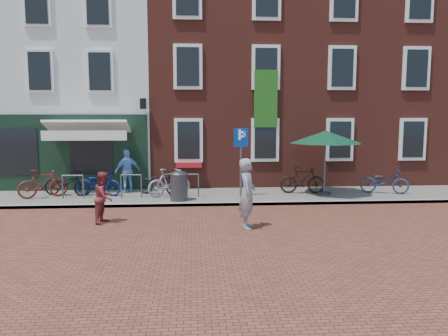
{
  "coord_description": "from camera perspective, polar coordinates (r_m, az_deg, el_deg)",
  "views": [
    {
      "loc": [
        0.67,
        -14.25,
        3.02
      ],
      "look_at": [
        1.75,
        1.06,
        1.13
      ],
      "focal_mm": 35.42,
      "sensor_mm": 36.0,
      "label": 1
    }
  ],
  "objects": [
    {
      "name": "woman",
      "position": [
        11.68,
        3.04,
        -3.31
      ],
      "size": [
        0.56,
        0.75,
        1.86
      ],
      "primitive_type": "imported",
      "rotation": [
        0.0,
        0.0,
        1.38
      ],
      "color": "gray",
      "rests_on": "ground"
    },
    {
      "name": "bicycle_3",
      "position": [
        15.82,
        -7.06,
        -1.85
      ],
      "size": [
        1.68,
        1.22,
        1.0
      ],
      "primitive_type": "imported",
      "rotation": [
        0.0,
        0.0,
        2.08
      ],
      "color": "#99999B",
      "rests_on": "sidewalk"
    },
    {
      "name": "building_brick_mid",
      "position": [
        21.38,
        -0.45,
        12.32
      ],
      "size": [
        6.0,
        8.0,
        10.0
      ],
      "primitive_type": "cube",
      "color": "maroon",
      "rests_on": "ground"
    },
    {
      "name": "ground",
      "position": [
        14.58,
        -6.6,
        -5.0
      ],
      "size": [
        80.0,
        80.0,
        0.0
      ],
      "primitive_type": "plane",
      "color": "brown"
    },
    {
      "name": "bicycle_2",
      "position": [
        16.48,
        -15.86,
        -1.88
      ],
      "size": [
        1.81,
        1.06,
        0.9
      ],
      "primitive_type": "imported",
      "rotation": [
        0.0,
        0.0,
        1.28
      ],
      "color": "navy",
      "rests_on": "sidewalk"
    },
    {
      "name": "building_stucco",
      "position": [
        22.04,
        -19.26,
        10.47
      ],
      "size": [
        8.0,
        8.0,
        9.0
      ],
      "primitive_type": "cube",
      "color": "silver",
      "rests_on": "ground"
    },
    {
      "name": "bicycle_5",
      "position": [
        16.53,
        10.08,
        -1.53
      ],
      "size": [
        1.7,
        0.65,
        1.0
      ],
      "primitive_type": "imported",
      "rotation": [
        0.0,
        0.0,
        1.46
      ],
      "color": "black",
      "rests_on": "sidewalk"
    },
    {
      "name": "cafe_person",
      "position": [
        16.79,
        -12.35,
        -0.39
      ],
      "size": [
        1.02,
        0.8,
        1.61
      ],
      "primitive_type": "imported",
      "rotation": [
        0.0,
        0.0,
        3.64
      ],
      "color": "#75A8E3",
      "rests_on": "sidewalk"
    },
    {
      "name": "bicycle_6",
      "position": [
        17.32,
        20.0,
        -1.62
      ],
      "size": [
        1.81,
        1.13,
        0.9
      ],
      "primitive_type": "imported",
      "rotation": [
        0.0,
        0.0,
        1.23
      ],
      "color": "navy",
      "rests_on": "sidewalk"
    },
    {
      "name": "parasol",
      "position": [
        16.27,
        12.98,
        4.23
      ],
      "size": [
        2.62,
        2.62,
        2.43
      ],
      "color": "#4C4C4F",
      "rests_on": "sidewalk"
    },
    {
      "name": "building_brick_right",
      "position": [
        22.56,
        15.28,
        11.8
      ],
      "size": [
        6.0,
        8.0,
        10.0
      ],
      "primitive_type": "cube",
      "color": "maroon",
      "rests_on": "ground"
    },
    {
      "name": "bicycle_0",
      "position": [
        16.82,
        -19.66,
        -1.85
      ],
      "size": [
        1.8,
        0.96,
        0.9
      ],
      "primitive_type": "imported",
      "rotation": [
        0.0,
        0.0,
        1.35
      ],
      "color": "black",
      "rests_on": "sidewalk"
    },
    {
      "name": "sidewalk",
      "position": [
        16.03,
        -2.78,
        -3.68
      ],
      "size": [
        24.0,
        3.0,
        0.1
      ],
      "primitive_type": "cube",
      "color": "slate",
      "rests_on": "ground"
    },
    {
      "name": "parking_sign",
      "position": [
        15.49,
        2.2,
        2.31
      ],
      "size": [
        0.5,
        0.07,
        2.43
      ],
      "color": "#4C4C4F",
      "rests_on": "sidewalk"
    },
    {
      "name": "bicycle_1",
      "position": [
        16.66,
        -22.34,
        -1.88
      ],
      "size": [
        1.71,
        1.11,
        1.0
      ],
      "primitive_type": "imported",
      "rotation": [
        0.0,
        0.0,
        2.0
      ],
      "color": "maroon",
      "rests_on": "sidewalk"
    },
    {
      "name": "boy",
      "position": [
        12.74,
        -15.21,
        -3.65
      ],
      "size": [
        0.67,
        0.79,
        1.44
      ],
      "primitive_type": "imported",
      "rotation": [
        0.0,
        0.0,
        1.37
      ],
      "color": "maroon",
      "rests_on": "ground"
    },
    {
      "name": "litter_bin",
      "position": [
        15.02,
        -5.85,
        -2.09
      ],
      "size": [
        0.59,
        0.59,
        1.08
      ],
      "color": "#3D3D40",
      "rests_on": "sidewalk"
    },
    {
      "name": "bicycle_4",
      "position": [
        16.17,
        -8.35,
        -1.86
      ],
      "size": [
        1.8,
        1.25,
        0.9
      ],
      "primitive_type": "imported",
      "rotation": [
        0.0,
        0.0,
        1.15
      ],
      "color": "black",
      "rests_on": "sidewalk"
    }
  ]
}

